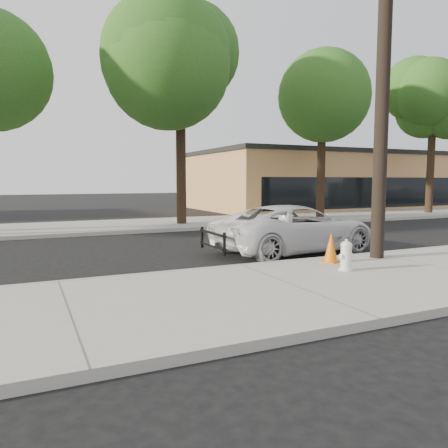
{
  "coord_description": "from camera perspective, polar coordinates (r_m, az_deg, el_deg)",
  "views": [
    {
      "loc": [
        -4.56,
        -11.06,
        2.11
      ],
      "look_at": [
        0.08,
        -0.99,
        1.0
      ],
      "focal_mm": 35.0,
      "sensor_mm": 36.0,
      "label": 1
    }
  ],
  "objects": [
    {
      "name": "tree_c",
      "position": [
        20.46,
        -4.99,
        19.27
      ],
      "size": [
        4.96,
        4.8,
        9.55
      ],
      "color": "black",
      "rests_on": "far_sidewalk"
    },
    {
      "name": "curb_near",
      "position": [
        10.26,
        2.18,
        -5.73
      ],
      "size": [
        90.0,
        0.12,
        0.16
      ],
      "primitive_type": "cube",
      "color": "#9E9B93",
      "rests_on": "ground"
    },
    {
      "name": "fire_hydrant",
      "position": [
        9.9,
        15.66,
        -4.08
      ],
      "size": [
        0.34,
        0.31,
        0.65
      ],
      "rotation": [
        0.0,
        0.0,
        0.07
      ],
      "color": "silver",
      "rests_on": "near_sidewalk"
    },
    {
      "name": "tree_e",
      "position": [
        29.88,
        26.19,
        13.98
      ],
      "size": [
        4.8,
        4.65,
        9.25
      ],
      "color": "black",
      "rests_on": "far_sidewalk"
    },
    {
      "name": "tree_d",
      "position": [
        24.44,
        13.34,
        15.61
      ],
      "size": [
        4.5,
        4.35,
        8.75
      ],
      "color": "black",
      "rests_on": "far_sidewalk"
    },
    {
      "name": "utility_pole",
      "position": [
        11.96,
        20.07,
        17.87
      ],
      "size": [
        1.4,
        0.34,
        9.0
      ],
      "color": "black",
      "rests_on": "near_sidewalk"
    },
    {
      "name": "ground",
      "position": [
        12.15,
        -2.33,
        -4.29
      ],
      "size": [
        120.0,
        120.0,
        0.0
      ],
      "primitive_type": "plane",
      "color": "black",
      "rests_on": "ground"
    },
    {
      "name": "traffic_cone",
      "position": [
        10.79,
        13.8,
        -3.0
      ],
      "size": [
        0.5,
        0.5,
        0.73
      ],
      "rotation": [
        0.0,
        0.0,
        0.42
      ],
      "color": "orange",
      "rests_on": "near_sidewalk"
    },
    {
      "name": "building_main",
      "position": [
        33.99,
        12.52,
        5.41
      ],
      "size": [
        18.0,
        10.0,
        4.0
      ],
      "primitive_type": "cube",
      "color": "#AA7146",
      "rests_on": "ground"
    },
    {
      "name": "police_cruiser",
      "position": [
        12.97,
        9.3,
        -0.59
      ],
      "size": [
        5.27,
        2.9,
        1.4
      ],
      "primitive_type": "imported",
      "rotation": [
        0.0,
        0.0,
        1.69
      ],
      "color": "silver",
      "rests_on": "ground"
    },
    {
      "name": "far_sidewalk",
      "position": [
        20.19,
        -11.58,
        -0.18
      ],
      "size": [
        90.0,
        5.0,
        0.15
      ],
      "primitive_type": "cube",
      "color": "gray",
      "rests_on": "ground"
    },
    {
      "name": "near_sidewalk",
      "position": [
        8.41,
        9.06,
        -8.37
      ],
      "size": [
        90.0,
        4.4,
        0.15
      ],
      "primitive_type": "cube",
      "color": "gray",
      "rests_on": "ground"
    }
  ]
}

